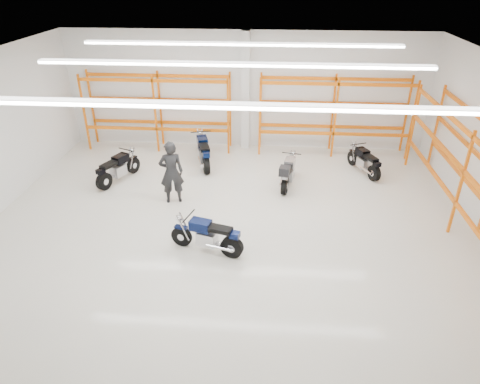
# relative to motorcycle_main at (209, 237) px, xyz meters

# --- Properties ---
(ground) EXTENTS (14.00, 14.00, 0.00)m
(ground) POSITION_rel_motorcycle_main_xyz_m (0.43, 1.42, -0.46)
(ground) COLOR silver
(ground) RESTS_ON ground
(room_shell) EXTENTS (14.02, 12.02, 4.51)m
(room_shell) POSITION_rel_motorcycle_main_xyz_m (0.43, 1.45, 2.82)
(room_shell) COLOR white
(room_shell) RESTS_ON ground
(motorcycle_main) EXTENTS (1.97, 0.86, 0.99)m
(motorcycle_main) POSITION_rel_motorcycle_main_xyz_m (0.00, 0.00, 0.00)
(motorcycle_main) COLOR black
(motorcycle_main) RESTS_ON ground
(motorcycle_back_a) EXTENTS (1.01, 1.91, 1.00)m
(motorcycle_back_a) POSITION_rel_motorcycle_main_xyz_m (-3.70, 3.74, 0.01)
(motorcycle_back_a) COLOR black
(motorcycle_back_a) RESTS_ON ground
(motorcycle_back_b) EXTENTS (0.92, 2.20, 1.10)m
(motorcycle_back_b) POSITION_rel_motorcycle_main_xyz_m (-0.97, 5.32, 0.06)
(motorcycle_back_b) COLOR black
(motorcycle_back_b) RESTS_ON ground
(motorcycle_back_c) EXTENTS (0.77, 2.04, 1.05)m
(motorcycle_back_c) POSITION_rel_motorcycle_main_xyz_m (2.08, 3.82, 0.04)
(motorcycle_back_c) COLOR black
(motorcycle_back_c) RESTS_ON ground
(motorcycle_back_d) EXTENTS (0.93, 1.80, 0.94)m
(motorcycle_back_d) POSITION_rel_motorcycle_main_xyz_m (4.82, 5.06, -0.02)
(motorcycle_back_d) COLOR black
(motorcycle_back_d) RESTS_ON ground
(standing_man) EXTENTS (0.84, 0.66, 2.01)m
(standing_man) POSITION_rel_motorcycle_main_xyz_m (-1.51, 2.56, 0.54)
(standing_man) COLOR black
(standing_man) RESTS_ON ground
(structural_column) EXTENTS (0.32, 0.32, 4.50)m
(structural_column) POSITION_rel_motorcycle_main_xyz_m (0.43, 7.24, 1.79)
(structural_column) COLOR white
(structural_column) RESTS_ON ground
(pallet_racking_back_left) EXTENTS (5.67, 0.87, 3.00)m
(pallet_racking_back_left) POSITION_rel_motorcycle_main_xyz_m (-2.97, 6.90, 1.32)
(pallet_racking_back_left) COLOR #E06100
(pallet_racking_back_left) RESTS_ON ground
(pallet_racking_back_right) EXTENTS (5.67, 0.87, 3.00)m
(pallet_racking_back_right) POSITION_rel_motorcycle_main_xyz_m (3.83, 6.90, 1.32)
(pallet_racking_back_right) COLOR #E06100
(pallet_racking_back_right) RESTS_ON ground
(pallet_racking_side) EXTENTS (0.87, 9.07, 3.00)m
(pallet_racking_side) POSITION_rel_motorcycle_main_xyz_m (6.91, 1.42, 1.35)
(pallet_racking_side) COLOR #E06100
(pallet_racking_side) RESTS_ON ground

